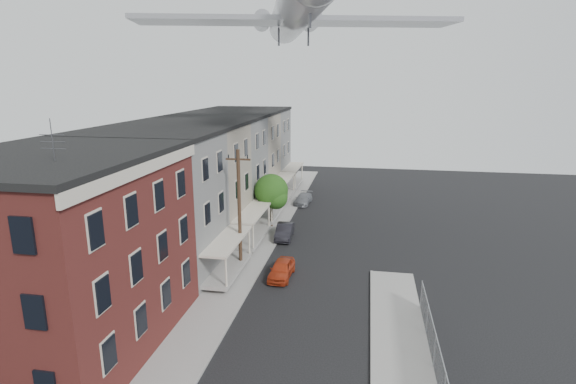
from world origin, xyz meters
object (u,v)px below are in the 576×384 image
Objects in this scene: utility_pole at (239,209)px; airplane at (294,10)px; car_mid at (285,231)px; car_near at (282,269)px; street_tree at (272,192)px; car_far at (303,199)px.

airplane reaches higher than utility_pole.
car_mid is at bearing 74.35° from utility_pole.
car_near is at bearing -84.14° from car_mid.
airplane is at bearing -28.73° from street_tree.
car_near is (3.30, -0.98, -4.05)m from utility_pole.
car_far is (0.00, 11.67, -0.07)m from car_mid.
street_tree is 0.18× the size of airplane.
street_tree is (0.33, 9.92, -1.22)m from utility_pole.
car_near is (2.97, -10.91, -2.82)m from street_tree.
car_far is at bearing 86.78° from car_mid.
car_far is at bearing 79.33° from street_tree.
utility_pole is 2.28× the size of car_mid.
utility_pole is 2.27× the size of car_far.
car_far is at bearing 93.06° from airplane.
car_mid is at bearing -85.61° from car_far.
car_far is 0.14× the size of airplane.
car_near is 0.93× the size of car_far.
utility_pole reaches higher than street_tree.
utility_pole is 19.35m from car_far.
utility_pole is 1.73× the size of street_tree.
utility_pole is 10.00m from street_tree.
airplane is at bearing 67.82° from car_mid.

